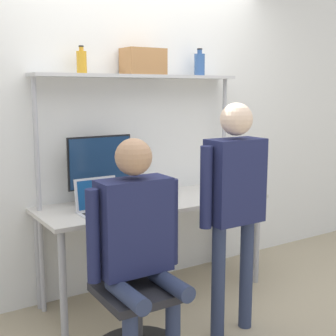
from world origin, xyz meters
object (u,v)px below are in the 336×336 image
(laptop, at_px, (99,203))
(person_standing, at_px, (235,191))
(cell_phone, at_px, (135,206))
(storage_box, at_px, (143,62))
(person_seated, at_px, (137,233))
(bottle_amber, at_px, (82,62))
(office_chair, at_px, (135,313))
(bottle_blue, at_px, (199,64))
(monitor, at_px, (100,167))

(laptop, distance_m, person_standing, 0.96)
(cell_phone, xyz_separation_m, storage_box, (0.24, 0.28, 1.06))
(person_seated, bearing_deg, bottle_amber, 86.18)
(cell_phone, distance_m, storage_box, 1.12)
(person_seated, height_order, storage_box, storage_box)
(cell_phone, xyz_separation_m, person_seated, (-0.33, -0.63, 0.02))
(person_seated, distance_m, bottle_amber, 1.37)
(person_standing, distance_m, storage_box, 1.30)
(bottle_amber, bearing_deg, storage_box, 0.00)
(office_chair, distance_m, bottle_amber, 1.77)
(cell_phone, xyz_separation_m, bottle_blue, (0.78, 0.28, 1.05))
(person_standing, bearing_deg, laptop, 132.73)
(monitor, xyz_separation_m, bottle_blue, (0.94, 0.04, 0.78))
(bottle_amber, bearing_deg, laptop, -92.98)
(cell_phone, bearing_deg, storage_box, 49.93)
(office_chair, xyz_separation_m, person_standing, (0.69, -0.10, 0.70))
(person_standing, bearing_deg, monitor, 119.41)
(monitor, height_order, cell_phone, monitor)
(laptop, relative_size, person_seated, 0.23)
(monitor, distance_m, bottle_blue, 1.22)
(laptop, bearing_deg, bottle_amber, 87.02)
(monitor, xyz_separation_m, office_chair, (-0.16, -0.82, -0.78))
(person_standing, xyz_separation_m, bottle_blue, (0.42, 0.97, 0.86))
(person_seated, relative_size, bottle_blue, 6.06)
(cell_phone, xyz_separation_m, office_chair, (-0.33, -0.59, -0.50))
(laptop, relative_size, bottle_amber, 1.61)
(person_standing, height_order, bottle_blue, bottle_blue)
(monitor, bearing_deg, storage_box, 6.29)
(laptop, relative_size, bottle_blue, 1.42)
(cell_phone, relative_size, person_standing, 0.10)
(person_seated, relative_size, bottle_amber, 6.88)
(office_chair, distance_m, storage_box, 1.87)
(office_chair, height_order, person_standing, person_standing)
(office_chair, bearing_deg, cell_phone, 60.54)
(laptop, height_order, cell_phone, laptop)
(bottle_amber, bearing_deg, bottle_blue, 0.00)
(laptop, distance_m, person_seated, 0.64)
(cell_phone, relative_size, bottle_amber, 0.76)
(bottle_amber, bearing_deg, person_standing, -57.14)
(person_standing, relative_size, bottle_amber, 7.87)
(cell_phone, bearing_deg, monitor, 125.25)
(laptop, distance_m, bottle_amber, 1.02)
(person_standing, xyz_separation_m, bottle_amber, (-0.63, 0.97, 0.85))
(laptop, relative_size, storage_box, 0.99)
(monitor, height_order, bottle_blue, bottle_blue)
(person_seated, bearing_deg, cell_phone, 62.25)
(laptop, xyz_separation_m, person_standing, (0.64, -0.69, 0.14))
(office_chair, height_order, bottle_blue, bottle_blue)
(person_seated, height_order, person_standing, person_standing)
(bottle_amber, distance_m, storage_box, 0.51)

